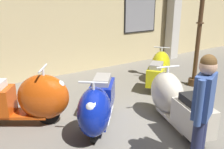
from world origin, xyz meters
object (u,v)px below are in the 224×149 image
object	(u,v)px
scooter_2	(174,100)
visitor_0	(203,107)
scooter_1	(97,106)
lamppost	(200,22)
scooter_0	(28,99)
scooter_3	(159,68)

from	to	relation	value
scooter_2	visitor_0	distance (m)	1.36
scooter_1	lamppost	bearing A→B (deg)	139.38
lamppost	visitor_0	bearing A→B (deg)	-139.09
scooter_0	scooter_1	bearing A→B (deg)	-10.54
scooter_0	scooter_3	size ratio (longest dim) A/B	1.21
scooter_3	lamppost	xyz separation A→B (m)	(0.72, -0.58, 1.22)
scooter_1	scooter_2	distance (m)	1.42
scooter_0	scooter_2	bearing A→B (deg)	0.51
scooter_3	visitor_0	bearing A→B (deg)	-163.10
scooter_1	scooter_0	bearing A→B (deg)	-94.57
scooter_0	scooter_3	world-z (taller)	scooter_0
scooter_0	visitor_0	bearing A→B (deg)	-24.53
scooter_2	scooter_3	size ratio (longest dim) A/B	1.19
scooter_1	scooter_3	distance (m)	2.83
scooter_0	scooter_2	distance (m)	2.69
scooter_1	scooter_3	xyz separation A→B (m)	(2.56, 1.20, -0.04)
scooter_2	visitor_0	world-z (taller)	visitor_0
scooter_1	scooter_2	bearing A→B (deg)	106.67
scooter_0	visitor_0	size ratio (longest dim) A/B	1.09
scooter_0	lamppost	distance (m)	4.40
scooter_1	scooter_3	size ratio (longest dim) A/B	1.10
scooter_2	scooter_0	bearing A→B (deg)	74.52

